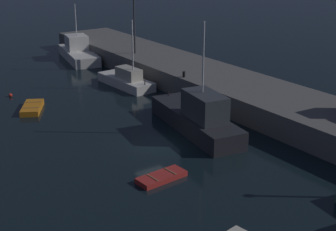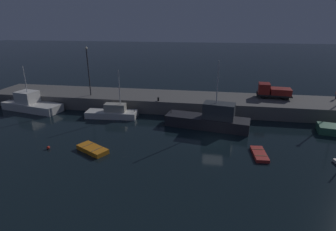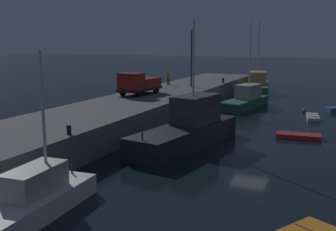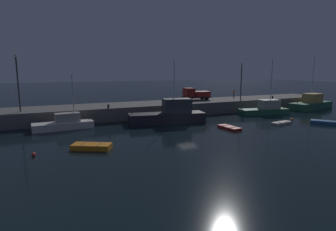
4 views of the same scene
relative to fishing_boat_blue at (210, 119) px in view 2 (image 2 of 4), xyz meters
The scene contains 11 objects.
ground_plane 4.79m from the fishing_boat_blue, 83.12° to the right, with size 320.00×320.00×0.00m, color black.
pier_quay 8.02m from the fishing_boat_blue, 86.03° to the left, with size 77.20×7.85×2.11m.
fishing_boat_blue is the anchor object (origin of this frame).
fishing_boat_white 29.42m from the fishing_boat_blue, behind, with size 10.63×5.20×7.22m.
fishing_trawler_green 14.90m from the fishing_boat_blue, behind, with size 7.83×2.94×7.32m.
rowboat_white_mid 16.05m from the fishing_boat_blue, 144.15° to the right, with size 4.17×3.32×0.55m.
rowboat_blue_far 9.25m from the fishing_boat_blue, 53.08° to the right, with size 1.63×3.52×0.40m.
mooring_buoy_mid 20.72m from the fishing_boat_blue, 152.00° to the right, with size 0.37×0.37×0.37m, color red.
lamp_post_west 21.79m from the fishing_boat_blue, 162.92° to the left, with size 0.44×0.44×7.98m.
utility_truck 13.68m from the fishing_boat_blue, 43.52° to the left, with size 5.57×2.80×2.34m.
bollard_west 9.45m from the fishing_boat_blue, 150.54° to the left, with size 0.28×0.28×0.58m, color black.
Camera 2 is at (-0.73, -29.98, 13.95)m, focal length 28.33 mm.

